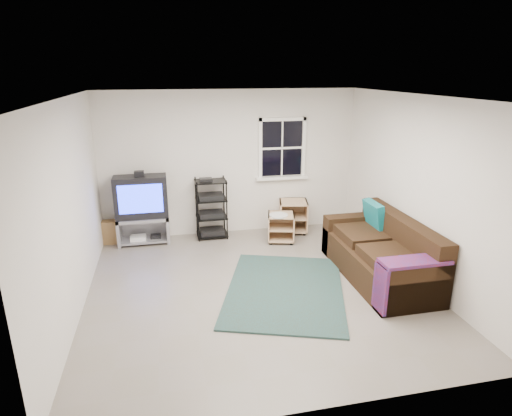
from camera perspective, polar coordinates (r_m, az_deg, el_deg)
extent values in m
plane|color=slate|center=(6.08, 0.21, -10.68)|extent=(4.60, 4.60, 0.00)
plane|color=white|center=(5.34, 0.25, 14.60)|extent=(4.60, 4.60, 0.00)
plane|color=silver|center=(7.76, -3.42, 5.94)|extent=(4.60, 0.00, 4.60)
plane|color=silver|center=(3.52, 8.36, -9.54)|extent=(4.60, 0.00, 4.60)
plane|color=silver|center=(5.58, -23.54, -0.39)|extent=(0.00, 4.60, 4.60)
plane|color=silver|center=(6.45, 20.64, 2.30)|extent=(0.00, 4.60, 4.60)
cube|color=black|center=(7.90, 3.46, 7.99)|extent=(0.80, 0.01, 1.02)
cube|color=white|center=(7.81, 3.57, 11.73)|extent=(0.88, 0.06, 0.06)
cube|color=white|center=(7.98, 3.45, 4.06)|extent=(0.98, 0.14, 0.05)
cube|color=white|center=(7.78, 0.56, 7.87)|extent=(0.06, 0.06, 1.10)
cube|color=white|center=(8.00, 6.36, 8.04)|extent=(0.06, 0.06, 1.10)
cube|color=white|center=(7.88, 3.49, 7.97)|extent=(0.78, 0.04, 0.04)
cube|color=gray|center=(7.68, -14.84, -1.31)|extent=(0.88, 0.44, 0.05)
cube|color=gray|center=(7.78, -17.76, -3.00)|extent=(0.05, 0.44, 0.49)
cube|color=gray|center=(7.73, -11.65, -2.62)|extent=(0.05, 0.44, 0.49)
cube|color=gray|center=(7.81, -14.61, -4.06)|extent=(0.78, 0.41, 0.04)
cube|color=gray|center=(7.94, -14.66, -2.31)|extent=(0.88, 0.04, 0.49)
cube|color=silver|center=(7.77, -15.43, -3.84)|extent=(0.26, 0.21, 0.07)
cube|color=black|center=(7.79, -13.21, -3.67)|extent=(0.18, 0.16, 0.05)
cube|color=black|center=(7.56, -15.07, 1.47)|extent=(0.88, 0.37, 0.72)
cube|color=#1E34FF|center=(7.37, -15.14, 1.16)|extent=(0.72, 0.01, 0.49)
cube|color=black|center=(7.46, -15.32, 4.46)|extent=(0.16, 0.11, 0.09)
cylinder|color=black|center=(7.51, -7.74, -0.57)|extent=(0.02, 0.02, 1.10)
cylinder|color=black|center=(7.56, -3.91, -0.31)|extent=(0.02, 0.02, 1.10)
cylinder|color=black|center=(7.85, -7.96, 0.25)|extent=(0.02, 0.02, 1.10)
cylinder|color=black|center=(7.90, -4.29, 0.48)|extent=(0.02, 0.02, 1.10)
cube|color=black|center=(7.87, -5.86, -3.48)|extent=(0.55, 0.40, 0.02)
cube|color=black|center=(7.85, -5.87, -3.11)|extent=(0.43, 0.32, 0.09)
cube|color=black|center=(7.75, -5.93, -1.19)|extent=(0.55, 0.40, 0.02)
cube|color=black|center=(7.74, -5.95, -0.81)|extent=(0.43, 0.32, 0.09)
cube|color=black|center=(7.65, -6.01, 1.15)|extent=(0.55, 0.40, 0.02)
cube|color=black|center=(7.64, -6.03, 1.55)|extent=(0.43, 0.32, 0.09)
cube|color=black|center=(7.56, -6.09, 3.56)|extent=(0.55, 0.40, 0.02)
cube|color=tan|center=(7.93, 5.03, 0.82)|extent=(0.60, 0.60, 0.02)
cube|color=tan|center=(8.10, 4.93, -2.72)|extent=(0.60, 0.60, 0.02)
cube|color=tan|center=(8.00, 3.25, -0.96)|extent=(0.13, 0.50, 0.55)
cube|color=tan|center=(8.04, 6.70, -0.97)|extent=(0.13, 0.50, 0.55)
cube|color=tan|center=(8.24, 4.85, -0.42)|extent=(0.46, 0.12, 0.55)
cube|color=tan|center=(8.02, 4.98, -1.11)|extent=(0.55, 0.57, 0.02)
cylinder|color=black|center=(7.91, 3.57, -3.48)|extent=(0.05, 0.05, 0.05)
cylinder|color=black|center=(8.32, 6.21, -2.46)|extent=(0.05, 0.05, 0.05)
cube|color=tan|center=(7.50, 3.39, -0.90)|extent=(0.55, 0.55, 0.02)
cube|color=tan|center=(7.65, 3.33, -3.98)|extent=(0.55, 0.55, 0.02)
cube|color=tan|center=(7.57, 1.71, -2.44)|extent=(0.13, 0.45, 0.46)
cube|color=tan|center=(7.58, 5.00, -2.47)|extent=(0.13, 0.45, 0.46)
cube|color=tan|center=(7.78, 3.33, -1.90)|extent=(0.41, 0.12, 0.46)
cube|color=tan|center=(7.58, 3.35, -2.58)|extent=(0.51, 0.52, 0.02)
cylinder|color=black|center=(7.49, 1.96, -4.72)|extent=(0.05, 0.05, 0.05)
cylinder|color=black|center=(7.84, 4.62, -3.73)|extent=(0.05, 0.05, 0.05)
cylinder|color=silver|center=(7.40, 3.04, -0.97)|extent=(0.32, 0.32, 0.02)
cube|color=black|center=(6.55, 15.92, -7.05)|extent=(0.94, 2.09, 0.44)
cube|color=black|center=(6.55, 18.94, -3.14)|extent=(0.25, 2.09, 0.45)
cube|color=black|center=(7.26, 12.66, -3.37)|extent=(0.94, 0.25, 0.65)
cube|color=black|center=(5.80, 20.24, -9.76)|extent=(0.94, 0.25, 0.65)
cube|color=black|center=(6.06, 17.27, -6.27)|extent=(0.63, 0.75, 0.14)
cube|color=black|center=(6.74, 13.87, -3.48)|extent=(0.63, 0.75, 0.14)
cube|color=#167C88|center=(6.91, 15.50, -0.92)|extent=(0.21, 0.50, 0.44)
cube|color=#0D2D95|center=(5.64, 20.43, -6.67)|extent=(0.87, 0.31, 0.04)
cube|color=#0D2D95|center=(5.57, 16.27, -10.25)|extent=(0.04, 0.31, 0.61)
cube|color=#312115|center=(6.04, 3.90, -10.80)|extent=(2.17, 2.54, 0.03)
cube|color=#9B7045|center=(7.91, -18.73, -3.04)|extent=(0.29, 0.19, 0.41)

